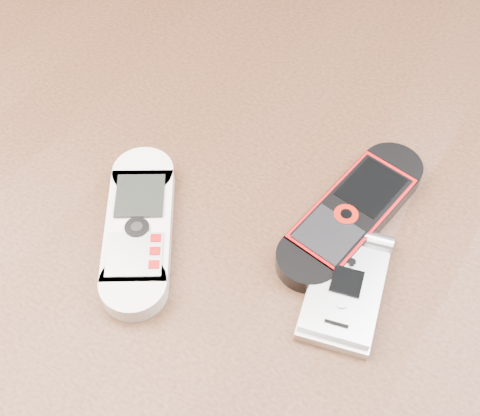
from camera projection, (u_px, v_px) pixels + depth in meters
name	position (u px, v px, depth m)	size (l,w,h in m)	color
table	(235.00, 282.00, 0.59)	(1.20, 0.80, 0.75)	black
nokia_white	(139.00, 228.00, 0.49)	(0.05, 0.15, 0.02)	white
nokia_black_red	(352.00, 212.00, 0.50)	(0.05, 0.16, 0.02)	black
motorola_razr	(345.00, 289.00, 0.46)	(0.05, 0.10, 0.02)	silver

